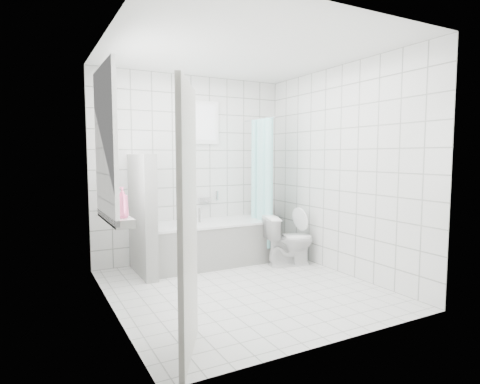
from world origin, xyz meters
TOP-DOWN VIEW (x-y plane):
  - ground at (0.00, 0.00)m, footprint 3.00×3.00m
  - ceiling at (0.00, 0.00)m, footprint 3.00×3.00m
  - wall_back at (0.00, 1.50)m, footprint 2.80×0.02m
  - wall_front at (0.00, -1.50)m, footprint 2.80×0.02m
  - wall_left at (-1.40, 0.00)m, footprint 0.02×3.00m
  - wall_right at (1.40, 0.00)m, footprint 0.02×3.00m
  - window_left at (-1.35, 0.30)m, footprint 0.01×0.90m
  - window_back at (0.10, 1.46)m, footprint 0.50×0.01m
  - window_sill at (-1.31, 0.30)m, footprint 0.18×1.02m
  - door at (-1.06, -1.13)m, footprint 0.41×0.72m
  - bathtub at (0.08, 1.12)m, footprint 1.70×0.77m
  - partition_wall at (-0.83, 1.07)m, footprint 0.15×0.85m
  - tiled_ledge at (1.13, 1.38)m, footprint 0.40×0.24m
  - toilet at (1.03, 0.56)m, footprint 0.73×0.51m
  - curtain_rod at (0.87, 1.10)m, footprint 0.02×0.80m
  - shower_curtain at (0.87, 0.97)m, footprint 0.14×0.48m
  - tub_faucet at (0.18, 1.46)m, footprint 0.18×0.06m
  - sill_bottles at (-1.30, 0.27)m, footprint 0.18×0.75m
  - ledge_bottles at (1.14, 1.33)m, footprint 0.17×0.17m

SIDE VIEW (x-z plane):
  - ground at x=0.00m, z-range 0.00..0.00m
  - tiled_ledge at x=1.13m, z-range 0.00..0.55m
  - bathtub at x=0.08m, z-range 0.00..0.58m
  - toilet at x=1.03m, z-range 0.00..0.68m
  - ledge_bottles at x=1.14m, z-range 0.55..0.79m
  - partition_wall at x=-0.83m, z-range 0.00..1.50m
  - tub_faucet at x=0.18m, z-range 0.82..0.88m
  - window_sill at x=-1.31m, z-range 0.82..0.90m
  - door at x=-1.06m, z-range 0.00..2.00m
  - sill_bottles at x=-1.30m, z-range 0.87..1.19m
  - shower_curtain at x=0.87m, z-range 0.21..1.99m
  - wall_back at x=0.00m, z-range 0.00..2.60m
  - wall_front at x=0.00m, z-range 0.00..2.60m
  - wall_left at x=-1.40m, z-range 0.00..2.60m
  - wall_right at x=1.40m, z-range 0.00..2.60m
  - window_left at x=-1.35m, z-range 0.90..2.30m
  - window_back at x=0.10m, z-range 1.70..2.20m
  - curtain_rod at x=0.87m, z-range 1.99..2.01m
  - ceiling at x=0.00m, z-range 2.60..2.60m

